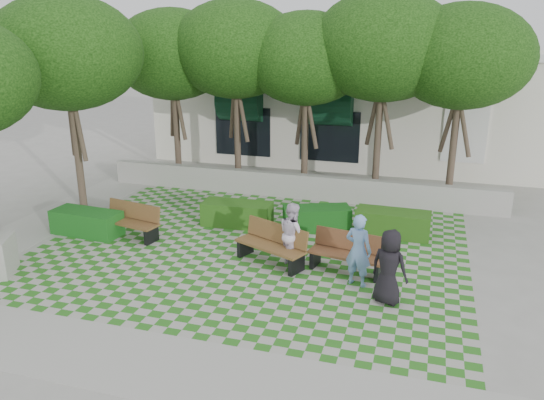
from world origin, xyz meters
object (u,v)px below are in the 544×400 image
(bench_mid, at_px, (272,245))
(person_dark, at_px, (389,267))
(hedge_east, at_px, (393,223))
(bench_west, at_px, (130,221))
(hedge_west, at_px, (87,223))
(person_blue, at_px, (358,250))
(bench_east, at_px, (348,254))
(hedge_midright, at_px, (317,218))
(person_white, at_px, (293,234))
(hedge_midleft, at_px, (237,214))

(bench_mid, bearing_deg, person_dark, 1.22)
(hedge_east, bearing_deg, person_dark, -86.98)
(bench_west, bearing_deg, hedge_west, -160.25)
(hedge_west, xyz_separation_m, person_blue, (8.45, -1.00, 0.55))
(bench_east, height_order, hedge_midright, bench_east)
(hedge_midright, bearing_deg, person_white, -91.53)
(bench_mid, xyz_separation_m, person_dark, (3.19, -1.32, 0.38))
(bench_mid, height_order, person_white, person_white)
(person_blue, bearing_deg, bench_west, 7.14)
(person_dark, bearing_deg, hedge_midleft, -15.29)
(bench_west, bearing_deg, hedge_midleft, 45.64)
(hedge_midleft, bearing_deg, bench_west, -146.06)
(bench_west, xyz_separation_m, hedge_east, (7.62, 2.43, -0.11))
(bench_mid, distance_m, person_blue, 2.50)
(hedge_midleft, xyz_separation_m, hedge_west, (-4.16, -2.06, -0.01))
(hedge_east, height_order, hedge_midleft, hedge_east)
(person_white, bearing_deg, bench_mid, 65.49)
(bench_east, height_order, bench_mid, bench_mid)
(person_blue, xyz_separation_m, person_dark, (0.80, -0.69, -0.03))
(bench_mid, bearing_deg, hedge_midright, 101.33)
(hedge_east, xyz_separation_m, hedge_midright, (-2.34, -0.16, -0.03))
(bench_mid, xyz_separation_m, hedge_midleft, (-1.90, 2.43, -0.13))
(bench_mid, height_order, hedge_east, bench_mid)
(bench_east, distance_m, hedge_midright, 3.11)
(hedge_midright, bearing_deg, hedge_west, -159.76)
(person_blue, height_order, person_dark, person_blue)
(bench_west, relative_size, person_blue, 1.11)
(bench_east, relative_size, hedge_east, 0.92)
(bench_west, distance_m, hedge_midright, 5.75)
(hedge_midright, bearing_deg, person_dark, -58.29)
(bench_east, bearing_deg, person_blue, -52.80)
(bench_east, xyz_separation_m, hedge_midright, (-1.42, 2.77, -0.13))
(hedge_midright, height_order, person_white, person_white)
(hedge_midleft, bearing_deg, bench_east, -30.91)
(bench_east, distance_m, person_dark, 1.84)
(bench_east, bearing_deg, hedge_midright, 127.76)
(bench_east, bearing_deg, bench_mid, -167.43)
(person_white, bearing_deg, hedge_midleft, 11.02)
(hedge_west, bearing_deg, hedge_midleft, 26.30)
(bench_mid, height_order, bench_west, bench_mid)
(hedge_midleft, distance_m, person_blue, 5.29)
(bench_west, xyz_separation_m, person_dark, (7.85, -1.89, 0.40))
(bench_mid, distance_m, hedge_west, 6.08)
(hedge_midleft, bearing_deg, hedge_east, 6.67)
(bench_east, distance_m, bench_west, 6.72)
(hedge_east, height_order, person_dark, person_dark)
(bench_mid, relative_size, hedge_midleft, 0.97)
(hedge_west, bearing_deg, person_dark, -10.34)
(bench_mid, distance_m, bench_west, 4.70)
(bench_west, relative_size, hedge_east, 0.93)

